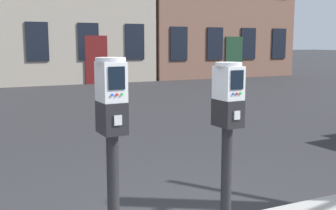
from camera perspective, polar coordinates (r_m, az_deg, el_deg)
parking_meter_near_kerb at (r=3.03m, az=-7.69°, el=-2.65°), size 0.22×0.26×1.55m
parking_meter_twin_adjacent at (r=3.47m, az=8.17°, el=-1.87°), size 0.22×0.26×1.50m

